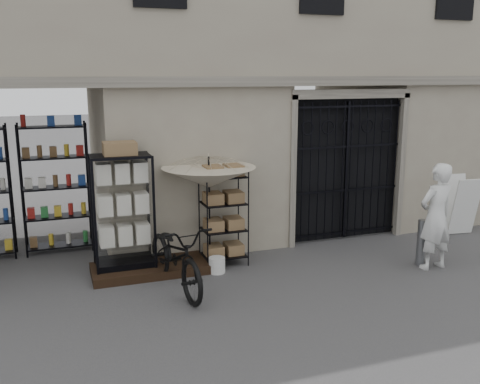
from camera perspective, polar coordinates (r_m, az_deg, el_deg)
name	(u,v)px	position (r m, az deg, el deg)	size (l,w,h in m)	color
ground	(315,287)	(8.89, 8.03, -10.02)	(80.00, 80.00, 0.00)	#252529
main_building	(235,20)	(11.94, -0.58, 17.87)	(14.00, 4.00, 9.00)	gray
shop_recess	(17,183)	(10.24, -22.72, 0.92)	(3.00, 1.70, 3.00)	black
shop_shelving	(16,191)	(10.78, -22.74, 0.10)	(2.70, 0.50, 2.50)	black
iron_gate	(342,167)	(11.22, 10.85, 2.61)	(2.50, 0.21, 3.00)	black
step_platform	(151,268)	(9.52, -9.52, -8.03)	(2.00, 0.90, 0.15)	black
display_cabinet	(123,217)	(9.27, -12.36, -2.61)	(0.97, 0.61, 2.09)	black
wire_rack	(224,219)	(9.59, -1.77, -2.87)	(0.91, 0.80, 1.72)	black
market_umbrella	(209,172)	(9.39, -3.34, 2.17)	(1.60, 1.63, 2.37)	black
white_bucket	(217,265)	(9.37, -2.47, -7.79)	(0.28, 0.28, 0.27)	silver
bicycle	(177,289)	(8.81, -6.78, -10.19)	(0.75, 1.13, 2.14)	black
steel_bollard	(421,242)	(10.18, 18.77, -5.12)	(0.15, 0.15, 0.84)	slate
shopkeeper	(432,268)	(10.22, 19.76, -7.60)	(0.69, 1.90, 0.45)	silver
easel_sign	(460,205)	(12.39, 22.40, -1.26)	(0.66, 0.74, 1.23)	silver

